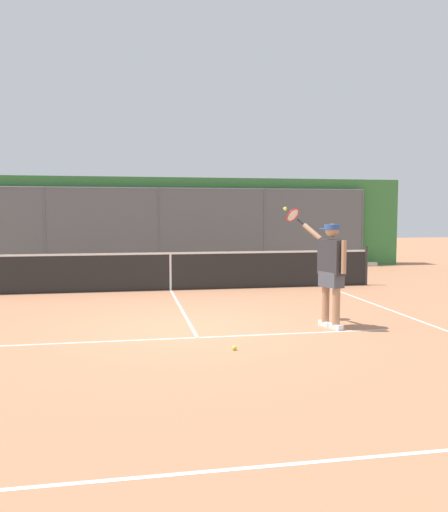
# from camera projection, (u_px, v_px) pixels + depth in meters

# --- Properties ---
(ground_plane) EXTENTS (60.00, 60.00, 0.00)m
(ground_plane) POSITION_uv_depth(u_px,v_px,m) (192.00, 328.00, 8.97)
(ground_plane) COLOR #B27551
(court_line_markings) EXTENTS (8.30, 9.51, 0.01)m
(court_line_markings) POSITION_uv_depth(u_px,v_px,m) (200.00, 343.00, 7.92)
(court_line_markings) COLOR white
(court_line_markings) RESTS_ON ground
(fence_backdrop) EXTENTS (17.95, 1.37, 3.19)m
(fence_backdrop) POSITION_uv_depth(u_px,v_px,m) (158.00, 223.00, 18.69)
(fence_backdrop) COLOR #565B60
(fence_backdrop) RESTS_ON ground
(tennis_net) EXTENTS (10.67, 0.09, 1.07)m
(tennis_net) POSITION_uv_depth(u_px,v_px,m) (170.00, 271.00, 13.31)
(tennis_net) COLOR #2D2D2D
(tennis_net) RESTS_ON ground
(tennis_player) EXTENTS (0.78, 1.31, 2.06)m
(tennis_player) POSITION_uv_depth(u_px,v_px,m) (330.00, 266.00, 8.89)
(tennis_player) COLOR silver
(tennis_player) RESTS_ON ground
(tennis_ball_near_net) EXTENTS (0.07, 0.07, 0.07)m
(tennis_ball_near_net) POSITION_uv_depth(u_px,v_px,m) (234.00, 348.00, 7.49)
(tennis_ball_near_net) COLOR #C1D138
(tennis_ball_near_net) RESTS_ON ground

